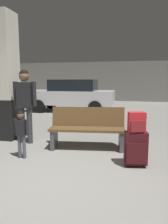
{
  "coord_description": "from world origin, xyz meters",
  "views": [
    {
      "loc": [
        1.06,
        -2.78,
        1.46
      ],
      "look_at": [
        0.14,
        1.3,
        0.85
      ],
      "focal_mm": 34.4,
      "sensor_mm": 36.0,
      "label": 1
    }
  ],
  "objects_px": {
    "parked_car_far": "(72,94)",
    "child": "(21,129)",
    "suitcase": "(136,148)",
    "backpack_bright": "(137,122)",
    "structural_pillar": "(5,78)",
    "bench": "(87,128)",
    "adult": "(25,98)"
  },
  "relations": [
    {
      "from": "parked_car_far",
      "to": "child",
      "type": "bearing_deg",
      "value": -82.66
    },
    {
      "from": "suitcase",
      "to": "backpack_bright",
      "type": "distance_m",
      "value": 0.45
    },
    {
      "from": "suitcase",
      "to": "backpack_bright",
      "type": "xyz_separation_m",
      "value": [
        0.0,
        -0.0,
        0.45
      ]
    },
    {
      "from": "structural_pillar",
      "to": "suitcase",
      "type": "relative_size",
      "value": 5.12
    },
    {
      "from": "backpack_bright",
      "to": "bench",
      "type": "bearing_deg",
      "value": 141.32
    },
    {
      "from": "child",
      "to": "adult",
      "type": "height_order",
      "value": "adult"
    },
    {
      "from": "bench",
      "to": "child",
      "type": "distance_m",
      "value": 1.4
    },
    {
      "from": "suitcase",
      "to": "parked_car_far",
      "type": "bearing_deg",
      "value": 114.98
    },
    {
      "from": "structural_pillar",
      "to": "child",
      "type": "distance_m",
      "value": 1.91
    },
    {
      "from": "backpack_bright",
      "to": "child",
      "type": "xyz_separation_m",
      "value": [
        -2.1,
        -0.05,
        -0.21
      ]
    },
    {
      "from": "suitcase",
      "to": "structural_pillar",
      "type": "bearing_deg",
      "value": 159.74
    },
    {
      "from": "child",
      "to": "structural_pillar",
      "type": "bearing_deg",
      "value": 131.31
    },
    {
      "from": "structural_pillar",
      "to": "parked_car_far",
      "type": "bearing_deg",
      "value": 86.99
    },
    {
      "from": "structural_pillar",
      "to": "bench",
      "type": "bearing_deg",
      "value": -9.56
    },
    {
      "from": "bench",
      "to": "suitcase",
      "type": "xyz_separation_m",
      "value": [
        1.01,
        -0.81,
        -0.12
      ]
    },
    {
      "from": "suitcase",
      "to": "parked_car_far",
      "type": "relative_size",
      "value": 0.15
    },
    {
      "from": "structural_pillar",
      "to": "bench",
      "type": "distance_m",
      "value": 2.46
    },
    {
      "from": "adult",
      "to": "parked_car_far",
      "type": "height_order",
      "value": "adult"
    },
    {
      "from": "adult",
      "to": "bench",
      "type": "bearing_deg",
      "value": -3.32
    },
    {
      "from": "structural_pillar",
      "to": "suitcase",
      "type": "height_order",
      "value": "structural_pillar"
    },
    {
      "from": "suitcase",
      "to": "child",
      "type": "height_order",
      "value": "child"
    },
    {
      "from": "suitcase",
      "to": "adult",
      "type": "relative_size",
      "value": 0.35
    },
    {
      "from": "suitcase",
      "to": "backpack_bright",
      "type": "height_order",
      "value": "backpack_bright"
    },
    {
      "from": "backpack_bright",
      "to": "child",
      "type": "bearing_deg",
      "value": -178.52
    },
    {
      "from": "bench",
      "to": "child",
      "type": "xyz_separation_m",
      "value": [
        -1.09,
        -0.86,
        0.11
      ]
    },
    {
      "from": "adult",
      "to": "child",
      "type": "bearing_deg",
      "value": -66.97
    },
    {
      "from": "adult",
      "to": "structural_pillar",
      "type": "bearing_deg",
      "value": 157.59
    },
    {
      "from": "bench",
      "to": "structural_pillar",
      "type": "bearing_deg",
      "value": 170.44
    },
    {
      "from": "structural_pillar",
      "to": "child",
      "type": "height_order",
      "value": "structural_pillar"
    },
    {
      "from": "child",
      "to": "parked_car_far",
      "type": "xyz_separation_m",
      "value": [
        -0.81,
        6.31,
        0.25
      ]
    },
    {
      "from": "backpack_bright",
      "to": "child",
      "type": "relative_size",
      "value": 0.38
    },
    {
      "from": "structural_pillar",
      "to": "backpack_bright",
      "type": "distance_m",
      "value": 3.48
    }
  ]
}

